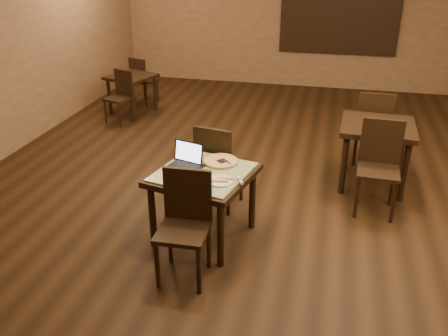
% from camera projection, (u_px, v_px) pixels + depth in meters
% --- Properties ---
extents(ground, '(10.00, 10.00, 0.00)m').
position_uv_depth(ground, '(279.00, 196.00, 5.83)').
color(ground, black).
rests_on(ground, ground).
extents(wall_back, '(8.00, 0.02, 3.00)m').
position_uv_depth(wall_back, '(314.00, 14.00, 9.56)').
color(wall_back, '#946F4B').
rests_on(wall_back, ground).
extents(mural, '(2.34, 0.05, 1.64)m').
position_uv_depth(mural, '(340.00, 12.00, 9.40)').
color(mural, '#234F81').
rests_on(mural, wall_back).
extents(tiled_table, '(1.10, 1.10, 0.76)m').
position_uv_depth(tiled_table, '(203.00, 180.00, 4.75)').
color(tiled_table, black).
rests_on(tiled_table, ground).
extents(chair_main_near, '(0.46, 0.46, 1.03)m').
position_uv_depth(chair_main_near, '(185.00, 219.00, 4.25)').
color(chair_main_near, black).
rests_on(chair_main_near, ground).
extents(chair_main_far, '(0.52, 0.52, 1.02)m').
position_uv_depth(chair_main_far, '(217.00, 163.00, 5.33)').
color(chair_main_far, black).
rests_on(chair_main_far, ground).
extents(laptop, '(0.38, 0.34, 0.23)m').
position_uv_depth(laptop, '(187.00, 160.00, 4.81)').
color(laptop, black).
rests_on(laptop, tiled_table).
extents(plate, '(0.25, 0.25, 0.01)m').
position_uv_depth(plate, '(220.00, 181.00, 4.50)').
color(plate, white).
rests_on(plate, tiled_table).
extents(pizza_slice, '(0.21, 0.21, 0.02)m').
position_uv_depth(pizza_slice, '(220.00, 180.00, 4.49)').
color(pizza_slice, beige).
rests_on(pizza_slice, plate).
extents(pizza_pan, '(0.36, 0.36, 0.01)m').
position_uv_depth(pizza_pan, '(221.00, 162.00, 4.89)').
color(pizza_pan, silver).
rests_on(pizza_pan, tiled_table).
extents(pizza_whole, '(0.36, 0.36, 0.03)m').
position_uv_depth(pizza_whole, '(221.00, 161.00, 4.88)').
color(pizza_whole, beige).
rests_on(pizza_whole, pizza_pan).
extents(spatula, '(0.23, 0.24, 0.01)m').
position_uv_depth(spatula, '(222.00, 161.00, 4.86)').
color(spatula, silver).
rests_on(spatula, pizza_whole).
extents(napkin_roll, '(0.10, 0.15, 0.04)m').
position_uv_depth(napkin_roll, '(240.00, 180.00, 4.49)').
color(napkin_roll, white).
rests_on(napkin_roll, tiled_table).
extents(other_table_a, '(0.91, 0.91, 0.82)m').
position_uv_depth(other_table_a, '(377.00, 135.00, 5.82)').
color(other_table_a, black).
rests_on(other_table_a, ground).
extents(other_table_a_chair_near, '(0.48, 0.48, 1.06)m').
position_uv_depth(other_table_a_chair_near, '(379.00, 161.00, 5.32)').
color(other_table_a_chair_near, black).
rests_on(other_table_a_chair_near, ground).
extents(other_table_a_chair_far, '(0.48, 0.48, 1.06)m').
position_uv_depth(other_table_a_chair_far, '(373.00, 124.00, 6.40)').
color(other_table_a_chair_far, black).
rests_on(other_table_a_chair_far, ground).
extents(other_table_b, '(0.92, 0.92, 0.68)m').
position_uv_depth(other_table_b, '(131.00, 82.00, 8.45)').
color(other_table_b, black).
rests_on(other_table_b, ground).
extents(other_table_b_chair_near, '(0.48, 0.48, 0.88)m').
position_uv_depth(other_table_b_chair_near, '(121.00, 94.00, 8.02)').
color(other_table_b_chair_near, black).
rests_on(other_table_b_chair_near, ground).
extents(other_table_b_chair_far, '(0.48, 0.48, 0.88)m').
position_uv_depth(other_table_b_chair_far, '(141.00, 78.00, 8.93)').
color(other_table_b_chair_far, black).
rests_on(other_table_b_chair_far, ground).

